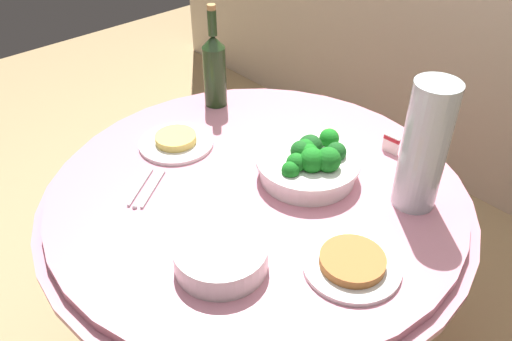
# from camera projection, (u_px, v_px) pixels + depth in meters

# --- Properties ---
(buffet_table) EXTENTS (1.16, 1.16, 0.74)m
(buffet_table) POSITION_uv_depth(u_px,v_px,m) (256.00, 278.00, 1.64)
(buffet_table) COLOR maroon
(buffet_table) RESTS_ON ground_plane
(broccoli_bowl) EXTENTS (0.28, 0.28, 0.12)m
(broccoli_bowl) POSITION_uv_depth(u_px,v_px,m) (309.00, 163.00, 1.42)
(broccoli_bowl) COLOR white
(broccoli_bowl) RESTS_ON buffet_table
(plate_stack) EXTENTS (0.21, 0.21, 0.06)m
(plate_stack) POSITION_uv_depth(u_px,v_px,m) (221.00, 256.00, 1.17)
(plate_stack) COLOR white
(plate_stack) RESTS_ON buffet_table
(wine_bottle) EXTENTS (0.07, 0.07, 0.34)m
(wine_bottle) POSITION_uv_depth(u_px,v_px,m) (214.00, 68.00, 1.70)
(wine_bottle) COLOR #203719
(wine_bottle) RESTS_ON buffet_table
(decorative_fruit_vase) EXTENTS (0.11, 0.11, 0.34)m
(decorative_fruit_vase) POSITION_uv_depth(u_px,v_px,m) (424.00, 150.00, 1.27)
(decorative_fruit_vase) COLOR silver
(decorative_fruit_vase) RESTS_ON buffet_table
(serving_tongs) EXTENTS (0.13, 0.16, 0.01)m
(serving_tongs) POSITION_uv_depth(u_px,v_px,m) (146.00, 189.00, 1.40)
(serving_tongs) COLOR silver
(serving_tongs) RESTS_ON buffet_table
(food_plate_noodles) EXTENTS (0.22, 0.22, 0.03)m
(food_plate_noodles) POSITION_uv_depth(u_px,v_px,m) (176.00, 141.00, 1.57)
(food_plate_noodles) COLOR white
(food_plate_noodles) RESTS_ON buffet_table
(food_plate_peanuts) EXTENTS (0.22, 0.22, 0.03)m
(food_plate_peanuts) POSITION_uv_depth(u_px,v_px,m) (352.00, 264.00, 1.17)
(food_plate_peanuts) COLOR white
(food_plate_peanuts) RESTS_ON buffet_table
(label_placard_front) EXTENTS (0.05, 0.01, 0.05)m
(label_placard_front) POSITION_uv_depth(u_px,v_px,m) (391.00, 143.00, 1.53)
(label_placard_front) COLOR white
(label_placard_front) RESTS_ON buffet_table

